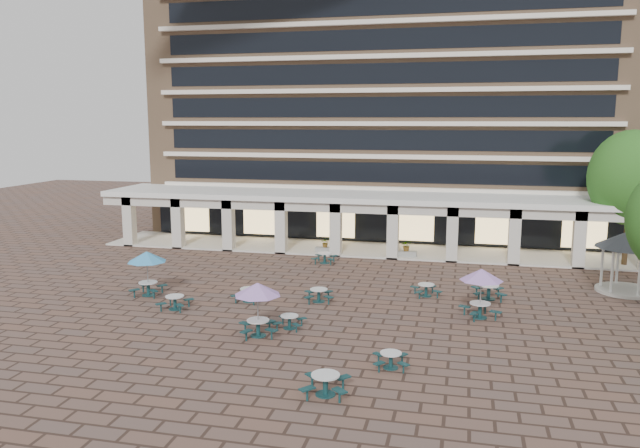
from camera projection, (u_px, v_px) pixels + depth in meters
The scene contains 19 objects.
ground at pixel (328, 305), 34.04m from camera, with size 120.00×120.00×0.00m, color brown.
apartment_building at pixel (388, 91), 56.42m from camera, with size 40.00×15.50×25.20m.
retail_arcade at pixel (369, 212), 47.76m from camera, with size 42.00×6.60×4.40m.
picnic_table_0 at pixel (175, 301), 33.22m from camera, with size 1.67×1.67×0.74m.
picnic_table_1 at pixel (289, 321), 30.19m from camera, with size 1.48×1.48×0.66m.
picnic_table_2 at pixel (325, 383), 22.87m from camera, with size 1.91×1.91×0.80m.
picnic_table_3 at pixel (391, 359), 25.36m from camera, with size 1.65×1.65×0.67m.
picnic_table_4 at pixel (147, 258), 35.57m from camera, with size 2.23×2.23×2.57m.
picnic_table_5 at pixel (319, 294), 34.62m from camera, with size 1.90×1.90×0.74m.
picnic_table_6 at pixel (258, 291), 28.84m from camera, with size 2.21×2.21×2.55m.
picnic_table_7 at pixel (426, 289), 35.73m from camera, with size 1.89×1.89×0.71m.
picnic_table_9 at pixel (249, 294), 34.67m from camera, with size 1.82×1.82×0.75m.
picnic_table_10 at pixel (489, 291), 35.11m from camera, with size 1.96×1.96×0.83m.
picnic_table_11 at pixel (481, 277), 31.52m from camera, with size 2.21×2.21×2.55m.
picnic_table_12 at pixel (325, 257), 43.92m from camera, with size 1.69×1.69×0.75m.
gazebo at pixel (630, 246), 36.22m from camera, with size 3.91×3.91×3.63m.
tree_east_c at pixel (631, 178), 42.09m from camera, with size 5.63×5.63×9.37m.
planter_left at pixel (325, 247), 47.03m from camera, with size 1.50×0.70×1.24m.
planter_right at pixel (407, 250), 45.65m from camera, with size 1.50×0.82×1.33m.
Camera 1 is at (7.05, -32.08, 10.01)m, focal length 35.00 mm.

